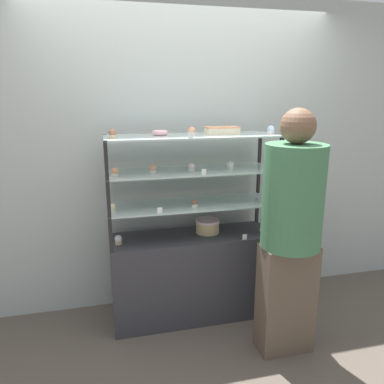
% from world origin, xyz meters
% --- Properties ---
extents(ground_plane, '(20.00, 20.00, 0.00)m').
position_xyz_m(ground_plane, '(0.00, 0.00, 0.00)').
color(ground_plane, brown).
extents(back_wall, '(8.00, 0.05, 2.60)m').
position_xyz_m(back_wall, '(0.00, 0.35, 1.30)').
color(back_wall, '#A8B2AD').
rests_on(back_wall, ground_plane).
extents(display_base, '(1.31, 0.42, 0.72)m').
position_xyz_m(display_base, '(0.00, 0.00, 0.36)').
color(display_base, '#333338').
rests_on(display_base, ground_plane).
extents(display_riser_lower, '(1.31, 0.42, 0.27)m').
position_xyz_m(display_riser_lower, '(0.00, 0.00, 0.97)').
color(display_riser_lower, black).
rests_on(display_riser_lower, display_base).
extents(display_riser_middle, '(1.31, 0.42, 0.27)m').
position_xyz_m(display_riser_middle, '(0.00, 0.00, 1.24)').
color(display_riser_middle, black).
rests_on(display_riser_middle, display_riser_lower).
extents(display_riser_upper, '(1.31, 0.42, 0.27)m').
position_xyz_m(display_riser_upper, '(0.00, 0.00, 1.51)').
color(display_riser_upper, black).
rests_on(display_riser_upper, display_riser_middle).
extents(layer_cake_centerpiece, '(0.20, 0.20, 0.11)m').
position_xyz_m(layer_cake_centerpiece, '(0.14, 0.03, 0.78)').
color(layer_cake_centerpiece, '#DBBC84').
rests_on(layer_cake_centerpiece, display_base).
extents(sheet_cake_frosted, '(0.26, 0.13, 0.06)m').
position_xyz_m(sheet_cake_frosted, '(0.24, 0.02, 1.55)').
color(sheet_cake_frosted, beige).
rests_on(sheet_cake_frosted, display_riser_upper).
extents(cupcake_0, '(0.06, 0.06, 0.07)m').
position_xyz_m(cupcake_0, '(-0.59, -0.04, 0.75)').
color(cupcake_0, '#CCB28C').
rests_on(cupcake_0, display_base).
extents(cupcake_1, '(0.06, 0.06, 0.07)m').
position_xyz_m(cupcake_1, '(0.59, -0.06, 0.75)').
color(cupcake_1, beige).
rests_on(cupcake_1, display_base).
extents(price_tag_0, '(0.04, 0.00, 0.04)m').
position_xyz_m(price_tag_0, '(0.38, -0.19, 0.74)').
color(price_tag_0, white).
rests_on(price_tag_0, display_base).
extents(cupcake_2, '(0.05, 0.05, 0.06)m').
position_xyz_m(cupcake_2, '(-0.61, -0.07, 1.02)').
color(cupcake_2, beige).
rests_on(cupcake_2, display_riser_lower).
extents(cupcake_3, '(0.05, 0.05, 0.06)m').
position_xyz_m(cupcake_3, '(-0.01, -0.11, 1.02)').
color(cupcake_3, white).
rests_on(cupcake_3, display_riser_lower).
extents(cupcake_4, '(0.05, 0.05, 0.06)m').
position_xyz_m(cupcake_4, '(0.59, -0.09, 1.02)').
color(cupcake_4, '#CCB28C').
rests_on(cupcake_4, display_riser_lower).
extents(price_tag_1, '(0.04, 0.00, 0.04)m').
position_xyz_m(price_tag_1, '(-0.29, -0.19, 1.01)').
color(price_tag_1, white).
rests_on(price_tag_1, display_riser_lower).
extents(cupcake_5, '(0.05, 0.05, 0.06)m').
position_xyz_m(cupcake_5, '(-0.59, -0.08, 1.29)').
color(cupcake_5, beige).
rests_on(cupcake_5, display_riser_middle).
extents(cupcake_6, '(0.05, 0.05, 0.06)m').
position_xyz_m(cupcake_6, '(-0.31, -0.03, 1.29)').
color(cupcake_6, white).
rests_on(cupcake_6, display_riser_middle).
extents(cupcake_7, '(0.05, 0.05, 0.06)m').
position_xyz_m(cupcake_7, '(-0.01, -0.04, 1.29)').
color(cupcake_7, beige).
rests_on(cupcake_7, display_riser_middle).
extents(cupcake_8, '(0.05, 0.05, 0.06)m').
position_xyz_m(cupcake_8, '(0.30, -0.04, 1.29)').
color(cupcake_8, beige).
rests_on(cupcake_8, display_riser_middle).
extents(cupcake_9, '(0.05, 0.05, 0.06)m').
position_xyz_m(cupcake_9, '(0.60, -0.09, 1.29)').
color(cupcake_9, white).
rests_on(cupcake_9, display_riser_middle).
extents(price_tag_2, '(0.04, 0.00, 0.04)m').
position_xyz_m(price_tag_2, '(0.04, -0.19, 1.28)').
color(price_tag_2, white).
rests_on(price_tag_2, display_riser_middle).
extents(cupcake_10, '(0.05, 0.05, 0.07)m').
position_xyz_m(cupcake_10, '(-0.59, -0.07, 1.56)').
color(cupcake_10, '#CCB28C').
rests_on(cupcake_10, display_riser_upper).
extents(cupcake_11, '(0.05, 0.05, 0.07)m').
position_xyz_m(cupcake_11, '(-0.01, -0.03, 1.56)').
color(cupcake_11, beige).
rests_on(cupcake_11, display_riser_upper).
extents(cupcake_12, '(0.05, 0.05, 0.07)m').
position_xyz_m(cupcake_12, '(0.61, -0.07, 1.56)').
color(cupcake_12, white).
rests_on(cupcake_12, display_riser_upper).
extents(price_tag_3, '(0.04, 0.00, 0.04)m').
position_xyz_m(price_tag_3, '(-0.06, -0.19, 1.55)').
color(price_tag_3, white).
rests_on(price_tag_3, display_riser_upper).
extents(donut_glazed, '(0.12, 0.12, 0.04)m').
position_xyz_m(donut_glazed, '(-0.23, 0.06, 1.54)').
color(donut_glazed, '#EFB2BC').
rests_on(donut_glazed, display_riser_upper).
extents(customer_figure, '(0.41, 0.41, 1.75)m').
position_xyz_m(customer_figure, '(0.55, -0.58, 0.93)').
color(customer_figure, brown).
rests_on(customer_figure, ground_plane).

